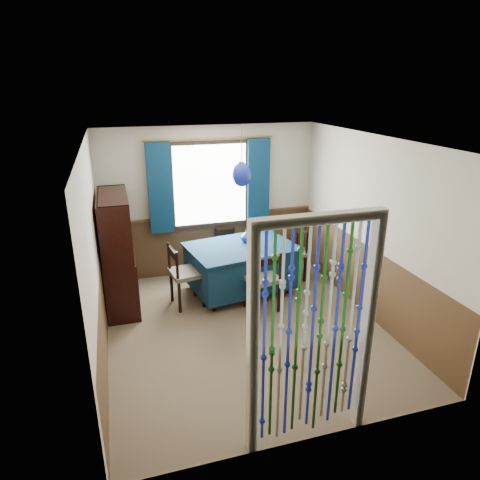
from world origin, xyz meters
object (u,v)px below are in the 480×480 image
object	(u,v)px
vase_table	(247,237)
chair_left	(185,274)
sideboard	(119,267)
vase_sideboard	(121,240)
chair_right	(293,252)
chair_far	(227,251)
pendant_lamp	(241,175)
bowl_shelf	(120,234)
chair_near	(263,280)
dining_table	(241,265)

from	to	relation	value
vase_table	chair_left	bearing A→B (deg)	-162.87
sideboard	vase_table	world-z (taller)	sideboard
sideboard	vase_sideboard	world-z (taller)	sideboard
chair_left	vase_table	xyz separation A→B (m)	(1.05, 0.32, 0.36)
chair_left	chair_right	xyz separation A→B (m)	(1.89, 0.39, -0.03)
chair_far	sideboard	size ratio (longest dim) A/B	0.48
chair_left	sideboard	world-z (taller)	sideboard
chair_far	vase_table	world-z (taller)	vase_table
chair_right	sideboard	xyz separation A→B (m)	(-2.80, -0.08, 0.12)
chair_far	vase_table	distance (m)	0.70
chair_left	pendant_lamp	distance (m)	1.67
chair_left	pendant_lamp	bearing A→B (deg)	92.38
sideboard	vase_sideboard	xyz separation A→B (m)	(0.06, 0.22, 0.34)
sideboard	pendant_lamp	world-z (taller)	pendant_lamp
pendant_lamp	bowl_shelf	world-z (taller)	pendant_lamp
sideboard	chair_near	bearing A→B (deg)	-22.44
chair_near	vase_sideboard	distance (m)	2.20
chair_near	pendant_lamp	bearing A→B (deg)	90.09
dining_table	chair_far	xyz separation A→B (m)	(-0.06, 0.66, -0.01)
chair_right	vase_sideboard	world-z (taller)	vase_sideboard
dining_table	chair_right	xyz separation A→B (m)	(0.97, 0.21, 0.02)
sideboard	bowl_shelf	bearing A→B (deg)	-75.12
chair_right	vase_sideboard	distance (m)	2.78
chair_left	chair_right	size ratio (longest dim) A/B	1.08
pendant_lamp	vase_table	distance (m)	1.03
chair_near	chair_far	xyz separation A→B (m)	(-0.18, 1.33, -0.05)
vase_table	vase_sideboard	size ratio (longest dim) A/B	1.00
chair_far	pendant_lamp	world-z (taller)	pendant_lamp
chair_far	sideboard	xyz separation A→B (m)	(-1.77, -0.53, 0.15)
chair_near	vase_table	world-z (taller)	vase_table
dining_table	chair_left	world-z (taller)	chair_left
chair_far	vase_sideboard	xyz separation A→B (m)	(-1.71, -0.31, 0.50)
dining_table	chair_far	bearing A→B (deg)	85.68
pendant_lamp	bowl_shelf	bearing A→B (deg)	-176.82
chair_right	vase_table	xyz separation A→B (m)	(-0.84, -0.07, 0.39)
sideboard	chair_right	bearing A→B (deg)	1.55
chair_right	vase_table	bearing A→B (deg)	92.52
chair_near	bowl_shelf	xyz separation A→B (m)	(-1.89, 0.58, 0.69)
dining_table	sideboard	size ratio (longest dim) A/B	1.05
chair_left	pendant_lamp	world-z (taller)	pendant_lamp
pendant_lamp	bowl_shelf	size ratio (longest dim) A/B	3.49
chair_near	sideboard	bearing A→B (deg)	147.64
pendant_lamp	vase_table	xyz separation A→B (m)	(0.13, 0.14, -1.02)
chair_left	vase_sideboard	world-z (taller)	vase_sideboard
chair_right	vase_table	distance (m)	0.93
dining_table	sideboard	distance (m)	1.84
bowl_shelf	chair_right	bearing A→B (deg)	6.35
chair_far	bowl_shelf	size ratio (longest dim) A/B	3.52
dining_table	bowl_shelf	world-z (taller)	bowl_shelf
sideboard	bowl_shelf	xyz separation A→B (m)	(0.06, -0.22, 0.59)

